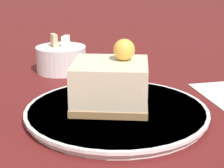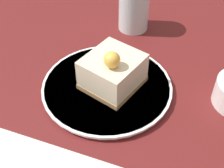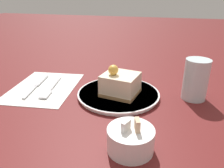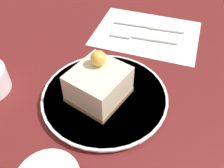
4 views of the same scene
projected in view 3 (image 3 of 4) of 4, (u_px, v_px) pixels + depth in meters
The scene contains 8 objects.
ground_plane at pixel (128, 103), 0.57m from camera, with size 4.00×4.00×0.00m, color #5B1919.
plate at pixel (118, 94), 0.60m from camera, with size 0.23×0.23×0.01m.
cake_slice at pixel (120, 84), 0.58m from camera, with size 0.11×0.10×0.08m.
napkin at pixel (44, 87), 0.66m from camera, with size 0.21×0.26×0.00m.
fork at pixel (51, 89), 0.64m from camera, with size 0.04×0.16×0.00m.
knife at pixel (38, 83), 0.68m from camera, with size 0.04×0.17×0.00m.
sugar_bowl at pixel (131, 139), 0.39m from camera, with size 0.09×0.09×0.07m.
drinking_glass at pixel (196, 79), 0.57m from camera, with size 0.06×0.06×0.11m.
Camera 3 is at (-0.09, 0.50, 0.27)m, focal length 35.00 mm.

